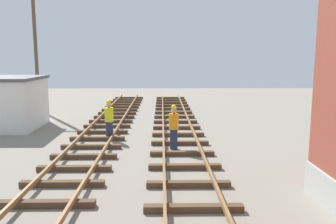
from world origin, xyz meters
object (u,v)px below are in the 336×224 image
control_hut (12,102)px  utility_pole_far (36,46)px  track_worker_foreground (174,127)px  track_worker_distant (109,120)px

control_hut → utility_pole_far: (-0.68, 6.10, 3.16)m
track_worker_foreground → track_worker_distant: bearing=149.1°
utility_pole_far → track_worker_foreground: bearing=-49.0°
utility_pole_far → track_worker_foreground: size_ratio=4.66×
utility_pole_far → track_worker_foreground: utility_pole_far is taller
utility_pole_far → track_worker_distant: bearing=-54.6°
utility_pole_far → track_worker_foreground: 14.53m
track_worker_distant → utility_pole_far: bearing=125.4°
control_hut → utility_pole_far: 6.90m
control_hut → utility_pole_far: bearing=96.4°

